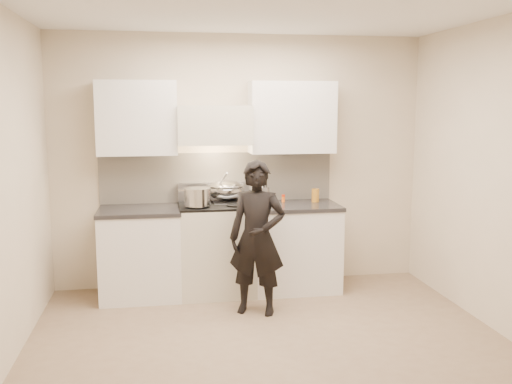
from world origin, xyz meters
The scene contains 11 objects.
ground_plane centered at (0.00, 0.00, 0.00)m, with size 4.00×4.00×0.00m, color #8A745B.
room_shell centered at (-0.06, 0.37, 1.60)m, with size 4.04×3.54×2.70m.
stove centered at (-0.30, 1.42, 0.47)m, with size 0.76×0.65×0.96m.
counter_right centered at (0.53, 1.43, 0.46)m, with size 0.92×0.67×0.92m.
counter_left centered at (-1.08, 1.43, 0.46)m, with size 0.82×0.67×0.92m.
wok centered at (-0.18, 1.57, 1.07)m, with size 0.41×0.51×0.33m.
stock_pot centered at (-0.50, 1.28, 1.05)m, with size 0.38×0.29×0.18m.
utensil_crock centered at (0.23, 1.59, 1.01)m, with size 0.11×0.11×0.30m.
spice_jar centered at (0.44, 1.57, 0.96)m, with size 0.04×0.04×0.08m.
oil_glass centered at (0.79, 1.53, 0.99)m, with size 0.08×0.08×0.14m.
person centered at (0.02, 0.77, 0.73)m, with size 0.53×0.35×1.45m, color black.
Camera 1 is at (-0.85, -4.35, 1.95)m, focal length 40.00 mm.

